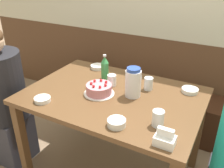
{
  "coord_description": "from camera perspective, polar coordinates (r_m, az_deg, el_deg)",
  "views": [
    {
      "loc": [
        0.75,
        -1.41,
        1.66
      ],
      "look_at": [
        -0.04,
        0.05,
        0.82
      ],
      "focal_mm": 40.0,
      "sensor_mm": 36.0,
      "label": 1
    }
  ],
  "objects": [
    {
      "name": "water_pitcher",
      "position": [
        1.76,
        4.84,
        0.34
      ],
      "size": [
        0.11,
        0.11,
        0.22
      ],
      "color": "white",
      "rests_on": "dining_table"
    },
    {
      "name": "bench_seat",
      "position": [
        2.77,
        8.38,
        -4.94
      ],
      "size": [
        2.06,
        0.38,
        0.43
      ],
      "color": "#381E11",
      "rests_on": "ground_plane"
    },
    {
      "name": "bowl_soup_white",
      "position": [
        1.49,
        1.05,
        -8.84
      ],
      "size": [
        0.11,
        0.11,
        0.04
      ],
      "color": "white",
      "rests_on": "dining_table"
    },
    {
      "name": "dining_table",
      "position": [
        1.88,
        0.27,
        -4.88
      ],
      "size": [
        1.28,
        0.89,
        0.77
      ],
      "color": "brown",
      "rests_on": "ground_plane"
    },
    {
      "name": "napkin_holder",
      "position": [
        1.37,
        11.98,
        -12.23
      ],
      "size": [
        0.11,
        0.08,
        0.11
      ],
      "color": "white",
      "rests_on": "dining_table"
    },
    {
      "name": "glass_water_tall",
      "position": [
        1.89,
        8.33,
        0.1
      ],
      "size": [
        0.07,
        0.07,
        0.1
      ],
      "color": "silver",
      "rests_on": "dining_table"
    },
    {
      "name": "birthday_cake",
      "position": [
        1.81,
        -3.0,
        -1.22
      ],
      "size": [
        0.22,
        0.22,
        0.09
      ],
      "color": "white",
      "rests_on": "dining_table"
    },
    {
      "name": "glass_tumbler_short",
      "position": [
        1.93,
        -0.06,
        0.87
      ],
      "size": [
        0.07,
        0.07,
        0.09
      ],
      "color": "silver",
      "rests_on": "dining_table"
    },
    {
      "name": "glass_shot_small",
      "position": [
        1.5,
        10.49,
        -7.72
      ],
      "size": [
        0.07,
        0.07,
        0.1
      ],
      "color": "silver",
      "rests_on": "dining_table"
    },
    {
      "name": "back_wall",
      "position": [
        2.6,
        11.74,
        17.3
      ],
      "size": [
        4.8,
        0.04,
        2.5
      ],
      "color": "brown",
      "rests_on": "ground_plane"
    },
    {
      "name": "soju_bottle",
      "position": [
        2.02,
        -1.66,
        3.78
      ],
      "size": [
        0.06,
        0.06,
        0.21
      ],
      "color": "#388E4C",
      "rests_on": "dining_table"
    },
    {
      "name": "bowl_sauce_shallow",
      "position": [
        2.25,
        -3.33,
        3.95
      ],
      "size": [
        0.12,
        0.12,
        0.03
      ],
      "color": "white",
      "rests_on": "dining_table"
    },
    {
      "name": "person_teal_shirt",
      "position": [
        2.26,
        -23.78,
        -3.09
      ],
      "size": [
        0.39,
        0.39,
        1.22
      ],
      "color": "#33333D",
      "rests_on": "ground_plane"
    },
    {
      "name": "bowl_rice_small",
      "position": [
        1.79,
        -15.62,
        -3.4
      ],
      "size": [
        0.11,
        0.11,
        0.03
      ],
      "color": "white",
      "rests_on": "dining_table"
    },
    {
      "name": "bowl_side_dish",
      "position": [
        1.93,
        17.38,
        -1.39
      ],
      "size": [
        0.12,
        0.12,
        0.03
      ],
      "color": "white",
      "rests_on": "dining_table"
    }
  ]
}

